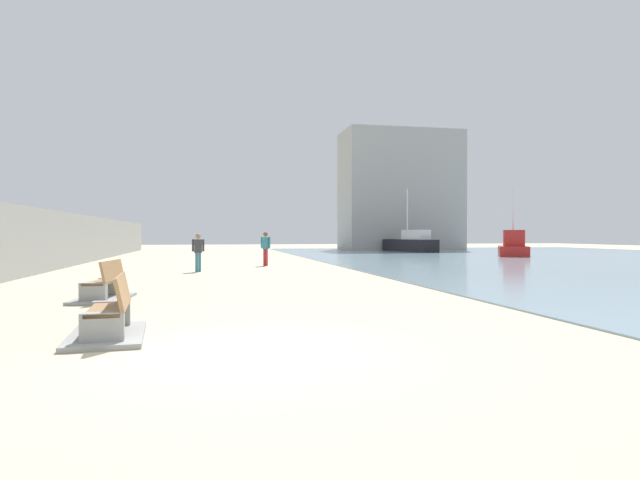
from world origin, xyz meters
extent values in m
plane|color=#C6B793|center=(0.00, 18.00, 0.00)|extent=(120.00, 120.00, 0.00)
cube|color=gray|center=(-7.50, 18.00, 1.34)|extent=(0.80, 64.00, 2.69)
cube|color=gray|center=(-1.92, 0.85, 0.25)|extent=(0.61, 0.25, 0.50)
cube|color=gray|center=(-2.02, 2.24, 0.25)|extent=(0.61, 0.25, 0.50)
cube|color=#997047|center=(-1.97, 1.55, 0.45)|extent=(0.62, 1.63, 0.06)
cube|color=#997047|center=(-1.74, 1.56, 0.73)|extent=(0.28, 1.61, 0.50)
cube|color=gray|center=(-1.97, 1.55, 0.04)|extent=(1.26, 2.18, 0.08)
cube|color=gray|center=(-3.04, 5.96, 0.25)|extent=(0.62, 0.27, 0.50)
cube|color=gray|center=(-2.87, 7.35, 0.25)|extent=(0.62, 0.27, 0.50)
cube|color=#997047|center=(-2.96, 6.66, 0.45)|extent=(0.69, 1.65, 0.06)
cube|color=#997047|center=(-2.73, 6.63, 0.73)|extent=(0.35, 1.61, 0.50)
cube|color=gray|center=(-2.96, 6.66, 0.04)|extent=(1.34, 2.22, 0.08)
cylinder|color=#B22D33|center=(2.38, 20.28, 0.43)|extent=(0.12, 0.12, 0.86)
cylinder|color=#B22D33|center=(2.49, 20.22, 0.43)|extent=(0.12, 0.12, 0.86)
cube|color=teal|center=(2.44, 20.25, 1.17)|extent=(0.37, 0.31, 0.61)
sphere|color=brown|center=(2.44, 20.25, 1.62)|extent=(0.23, 0.23, 0.23)
cylinder|color=teal|center=(2.24, 20.36, 1.20)|extent=(0.09, 0.09, 0.55)
cylinder|color=teal|center=(2.63, 20.14, 1.20)|extent=(0.09, 0.09, 0.55)
cylinder|color=teal|center=(-0.79, 16.41, 0.41)|extent=(0.12, 0.12, 0.82)
cylinder|color=teal|center=(-0.92, 16.42, 0.41)|extent=(0.12, 0.12, 0.82)
cube|color=#333338|center=(-0.86, 16.41, 1.11)|extent=(0.33, 0.20, 0.58)
sphere|color=#936B4C|center=(-0.86, 16.41, 1.54)|extent=(0.22, 0.22, 0.22)
cylinder|color=#333338|center=(-0.64, 16.40, 1.14)|extent=(0.09, 0.09, 0.52)
cylinder|color=#333338|center=(-1.08, 16.43, 1.14)|extent=(0.09, 0.09, 0.52)
cube|color=red|center=(21.20, 28.13, 0.40)|extent=(3.71, 4.62, 0.72)
cube|color=red|center=(20.90, 27.58, 1.34)|extent=(2.09, 2.28, 1.16)
cylinder|color=silver|center=(21.29, 28.32, 2.87)|extent=(0.12, 0.12, 4.22)
cube|color=black|center=(17.55, 39.32, 0.59)|extent=(3.12, 6.97, 1.10)
cube|color=white|center=(17.78, 38.33, 1.57)|extent=(1.78, 3.16, 0.87)
cylinder|color=silver|center=(17.47, 39.65, 3.45)|extent=(0.12, 0.12, 4.63)
cube|color=#9E9E99|center=(19.10, 46.00, 6.11)|extent=(12.00, 6.00, 12.21)
camera|label=1|loc=(-0.42, -7.39, 1.62)|focal=30.41mm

